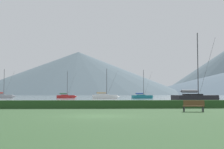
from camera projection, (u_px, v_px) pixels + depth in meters
ground_plane at (98, 116)px, 20.85m from camera, size 1000.00×1000.00×0.00m
harbor_water at (94, 96)px, 157.35m from camera, size 320.00×246.00×0.00m
hedge_line at (96, 104)px, 31.84m from camera, size 80.00×1.20×0.81m
sailboat_slip_0 at (105, 96)px, 88.23m from camera, size 7.93×2.86×8.46m
sailboat_slip_1 at (142, 96)px, 93.35m from camera, size 7.05×3.45×8.57m
sailboat_slip_2 at (2, 96)px, 98.87m from camera, size 7.92×3.28×9.18m
sailboat_slip_3 at (66, 96)px, 101.09m from camera, size 6.73×2.38×8.68m
sailboat_slip_5 at (196, 98)px, 52.77m from camera, size 9.06×4.51×11.83m
park_bench_near_path at (194, 105)px, 25.85m from camera, size 1.75×0.59×0.95m
distant_hill_central_peak at (78, 73)px, 346.07m from camera, size 236.91×236.91×47.31m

